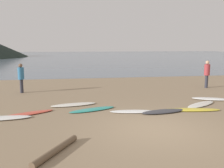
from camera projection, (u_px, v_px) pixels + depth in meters
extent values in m
cube|color=#8C7559|center=(109.00, 85.00, 17.91)|extent=(120.00, 120.00, 0.20)
cube|color=slate|center=(80.00, 56.00, 69.98)|extent=(140.00, 100.00, 0.01)
ellipsoid|color=#D84C38|center=(26.00, 114.00, 9.90)|extent=(2.23, 1.42, 0.08)
ellipsoid|color=silver|center=(74.00, 105.00, 11.46)|extent=(2.18, 0.97, 0.08)
ellipsoid|color=teal|center=(92.00, 109.00, 10.59)|extent=(2.14, 1.20, 0.07)
ellipsoid|color=white|center=(133.00, 111.00, 10.29)|extent=(1.98, 0.78, 0.07)
ellipsoid|color=#333338|center=(163.00, 111.00, 10.25)|extent=(2.02, 0.90, 0.10)
ellipsoid|color=yellow|center=(192.00, 110.00, 10.57)|extent=(2.51, 0.93, 0.07)
ellipsoid|color=silver|center=(201.00, 104.00, 11.53)|extent=(2.07, 1.60, 0.07)
ellipsoid|color=white|center=(211.00, 99.00, 12.65)|extent=(1.98, 1.30, 0.10)
cylinder|color=#2D2D38|center=(22.00, 86.00, 14.50)|extent=(0.19, 0.19, 0.80)
cylinder|color=teal|center=(21.00, 73.00, 14.38)|extent=(0.35, 0.35, 0.70)
sphere|color=brown|center=(20.00, 66.00, 14.31)|extent=(0.23, 0.23, 0.23)
cylinder|color=#2D2D38|center=(206.00, 81.00, 16.27)|extent=(0.20, 0.20, 0.83)
cylinder|color=#9E3338|center=(207.00, 70.00, 16.15)|extent=(0.36, 0.36, 0.72)
sphere|color=tan|center=(208.00, 62.00, 16.08)|extent=(0.23, 0.23, 0.23)
cylinder|color=brown|center=(56.00, 150.00, 6.35)|extent=(1.12, 1.69, 0.17)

